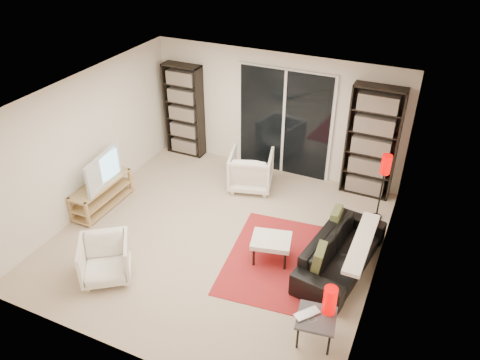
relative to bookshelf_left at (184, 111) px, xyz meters
name	(u,v)px	position (x,y,z in m)	size (l,w,h in m)	color
floor	(219,237)	(1.95, -2.33, -0.98)	(5.00, 5.00, 0.00)	beige
wall_back	(275,113)	(1.95, 0.17, 0.22)	(5.00, 0.02, 2.40)	white
wall_front	(114,282)	(1.95, -4.83, 0.22)	(5.00, 0.02, 2.40)	white
wall_left	(86,143)	(-0.55, -2.33, 0.22)	(0.02, 5.00, 2.40)	white
wall_right	(385,215)	(4.45, -2.33, 0.22)	(0.02, 5.00, 2.40)	white
ceiling	(215,101)	(1.95, -2.33, 1.42)	(5.00, 5.00, 0.02)	white
sliding_door	(284,123)	(2.15, 0.13, 0.07)	(1.92, 0.08, 2.16)	white
bookshelf_left	(184,111)	(0.00, 0.00, 0.00)	(0.80, 0.30, 1.95)	black
bookshelf_right	(372,143)	(3.85, 0.00, 0.07)	(0.90, 0.30, 2.10)	black
tv_stand	(102,194)	(-0.33, -2.41, -0.71)	(0.41, 1.28, 0.50)	tan
tv	(98,169)	(-0.31, -2.41, -0.18)	(1.02, 0.13, 0.59)	black
rug	(279,259)	(3.05, -2.45, -0.97)	(1.53, 2.07, 0.01)	#A92123
sofa	(341,252)	(3.94, -2.21, -0.70)	(1.91, 0.75, 0.56)	black
armchair_back	(251,170)	(1.82, -0.70, -0.61)	(0.78, 0.81, 0.73)	white
armchair_front	(105,259)	(0.87, -3.83, -0.65)	(0.69, 0.71, 0.65)	white
ottoman	(271,241)	(2.93, -2.48, -0.63)	(0.69, 0.61, 0.40)	white
side_table	(316,320)	(3.98, -3.67, -0.62)	(0.54, 0.54, 0.40)	#404045
laptop	(309,317)	(3.90, -3.71, -0.56)	(0.33, 0.21, 0.03)	silver
table_lamp	(330,300)	(4.09, -3.52, -0.38)	(0.17, 0.17, 0.39)	#CA0000
floor_lamp	(385,172)	(4.22, -0.71, -0.05)	(0.19, 0.19, 1.24)	black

